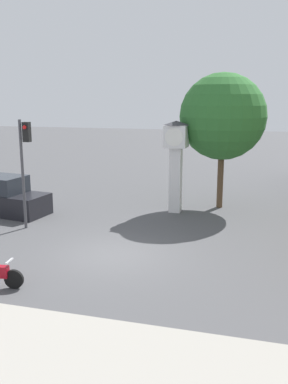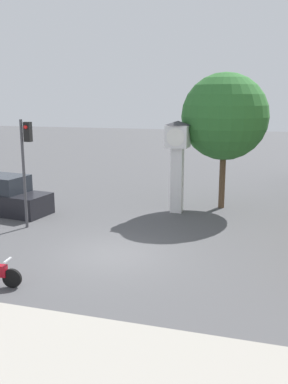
{
  "view_description": "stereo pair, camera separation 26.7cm",
  "coord_description": "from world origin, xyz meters",
  "views": [
    {
      "loc": [
        4.82,
        -13.45,
        5.43
      ],
      "look_at": [
        0.54,
        1.93,
        1.9
      ],
      "focal_mm": 40.0,
      "sensor_mm": 36.0,
      "label": 1
    },
    {
      "loc": [
        5.08,
        -13.37,
        5.43
      ],
      "look_at": [
        0.54,
        1.93,
        1.9
      ],
      "focal_mm": 40.0,
      "sensor_mm": 36.0,
      "label": 2
    }
  ],
  "objects": [
    {
      "name": "street_tree",
      "position": [
        2.87,
        7.79,
        4.52
      ],
      "size": [
        4.19,
        4.19,
        6.63
      ],
      "color": "brown",
      "rests_on": "ground_plane"
    },
    {
      "name": "ground_plane",
      "position": [
        0.0,
        0.0,
        0.0
      ],
      "size": [
        120.0,
        120.0,
        0.0
      ],
      "primitive_type": "plane",
      "color": "#4C4C4F"
    },
    {
      "name": "clock_tower",
      "position": [
        0.88,
        6.34,
        2.92
      ],
      "size": [
        1.25,
        1.25,
        4.38
      ],
      "color": "white",
      "rests_on": "ground_plane"
    },
    {
      "name": "parked_car",
      "position": [
        -6.97,
        3.9,
        0.75
      ],
      "size": [
        4.4,
        2.34,
        1.8
      ],
      "rotation": [
        0.0,
        0.0,
        -0.13
      ],
      "color": "black",
      "rests_on": "ground_plane"
    },
    {
      "name": "traffic_light",
      "position": [
        -4.57,
        2.02,
        3.13
      ],
      "size": [
        0.5,
        0.35,
        4.57
      ],
      "color": "#47474C",
      "rests_on": "ground_plane"
    }
  ]
}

